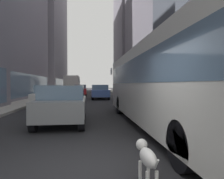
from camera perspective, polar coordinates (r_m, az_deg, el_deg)
The scene contains 14 objects.
ground_plane at distance 39.04m, azimuth -6.49°, elevation -1.01°, with size 120.00×120.00×0.00m, color #232326.
sidewalk_left at distance 39.43m, azimuth -14.80°, elevation -0.92°, with size 2.40×110.00×0.15m, color #9E9991.
sidewalk_right at distance 39.47m, azimuth 1.82°, elevation -0.87°, with size 2.40×110.00×0.15m, color #9E9991.
building_left_far at distance 52.80m, azimuth -20.54°, elevation 20.84°, with size 11.93×23.03×38.57m.
building_right_far at distance 53.41m, azimuth 6.77°, elevation 15.21°, with size 9.72×14.54×28.78m.
transit_bus at distance 8.40m, azimuth 13.78°, elevation 2.12°, with size 2.78×11.53×3.05m.
car_grey_wagon at distance 9.00m, azimuth -13.48°, elevation -4.02°, with size 1.89×3.94×1.62m.
car_red_coupe at distance 29.70m, azimuth -8.74°, elevation -0.21°, with size 1.72×4.05×1.62m.
car_white_van at distance 15.24m, azimuth -16.76°, elevation -1.81°, with size 1.90×4.06×1.62m.
car_blue_hatchback at distance 23.50m, azimuth -3.43°, elevation -0.62°, with size 1.92×4.60×1.62m.
box_truck at distance 36.19m, azimuth -10.91°, elevation 1.42°, with size 2.30×7.50×3.05m.
dalmatian_dog at distance 3.49m, azimuth 9.61°, elevation -17.98°, with size 0.22×0.96×0.72m.
pedestrian_with_handbag at distance 11.55m, azimuth 23.98°, elevation -1.95°, with size 0.45×0.34×1.69m.
pedestrian_in_coat at distance 14.93m, azimuth 18.38°, elevation -1.16°, with size 0.34×0.34×1.69m.
Camera 1 is at (-0.14, -4.00, 1.67)m, focal length 32.97 mm.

